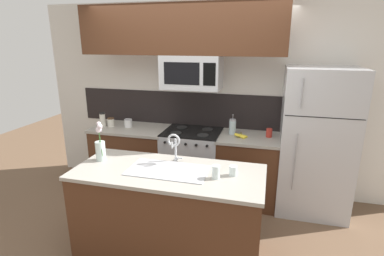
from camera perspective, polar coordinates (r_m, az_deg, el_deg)
The scene contains 21 objects.
ground_plane at distance 3.64m, azimuth -3.80°, elevation -18.81°, with size 10.00×10.00×0.00m, color brown.
rear_partition at distance 4.22m, azimuth 5.30°, elevation 5.44°, with size 5.20×0.10×2.60m, color silver.
splash_band at distance 4.26m, azimuth 1.14°, elevation 3.54°, with size 3.59×0.01×0.48m, color black.
back_counter_left at distance 4.47m, azimuth -11.23°, elevation -5.47°, with size 1.07×0.65×0.91m.
back_counter_right at distance 4.07m, azimuth 10.51°, elevation -7.71°, with size 0.79×0.65×0.91m.
stove_range at distance 4.17m, azimuth 0.02°, elevation -6.68°, with size 0.76×0.64×0.93m.
microwave at distance 3.84m, azimuth -0.06°, elevation 10.60°, with size 0.74×0.40×0.42m.
upper_cabinet_band at distance 3.83m, azimuth -2.31°, elevation 18.20°, with size 2.56×0.34×0.60m, color #4C2B19.
refrigerator at distance 3.96m, azimuth 22.47°, elevation -2.47°, with size 0.84×0.74×1.80m.
storage_jar_tall at distance 4.47m, azimuth -16.67°, elevation 1.60°, with size 0.08×0.08×0.20m.
storage_jar_medium at distance 4.43m, azimuth -15.18°, elevation 1.09°, with size 0.10×0.10×0.12m.
storage_jar_short at distance 4.34m, azimuth -12.05°, elevation 0.92°, with size 0.11×0.11×0.11m.
banana_bunch at distance 3.85m, azimuth 9.30°, elevation -1.47°, with size 0.19×0.13×0.08m.
french_press at distance 3.95m, azimuth 7.72°, elevation 0.26°, with size 0.09×0.09×0.27m.
coffee_tin at distance 3.93m, azimuth 14.48°, elevation -0.90°, with size 0.08×0.08×0.11m, color #B22D23.
island_counter at distance 3.09m, azimuth -4.39°, elevation -15.77°, with size 1.81×0.78×0.91m.
kitchen_sink at distance 2.90m, azimuth -4.59°, elevation -9.31°, with size 0.76×0.41×0.16m.
sink_faucet at distance 2.98m, azimuth -3.39°, elevation -3.04°, with size 0.14×0.14×0.31m.
drinking_glass at distance 2.69m, azimuth 4.58°, elevation -8.37°, with size 0.07×0.07×0.12m.
spare_glass at distance 2.78m, azimuth 7.85°, elevation -8.07°, with size 0.07×0.07×0.09m.
flower_vase at distance 3.19m, azimuth -17.04°, elevation -3.79°, with size 0.12×0.12×0.42m.
Camera 1 is at (0.98, -2.81, 2.10)m, focal length 28.00 mm.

